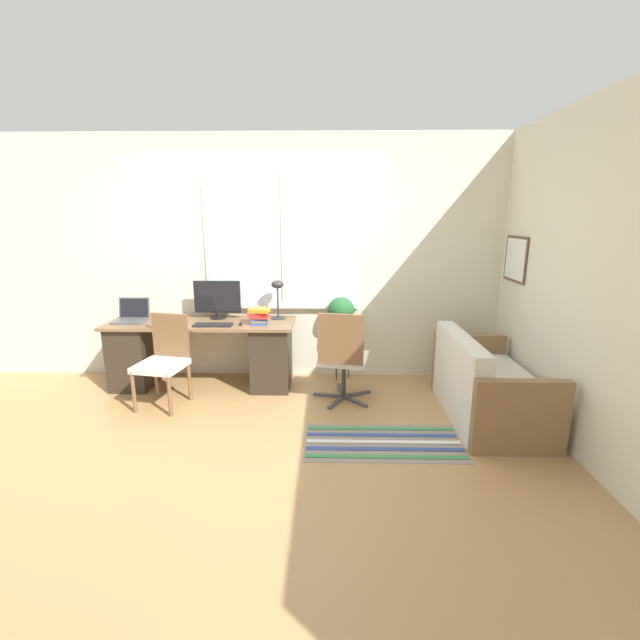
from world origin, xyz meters
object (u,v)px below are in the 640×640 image
(couch_loveseat, at_px, (485,389))
(potted_plant, at_px, (341,312))
(monitor, at_px, (217,299))
(office_chair_swivel, at_px, (343,356))
(desk_lamp, at_px, (278,290))
(plant_stand, at_px, (341,336))
(book_stack, at_px, (259,316))
(laptop, at_px, (132,316))
(desk_chair_wooden, at_px, (164,359))
(keyboard, at_px, (213,325))
(mouse, at_px, (241,324))

(couch_loveseat, height_order, potted_plant, potted_plant)
(monitor, height_order, office_chair_swivel, monitor)
(office_chair_swivel, relative_size, couch_loveseat, 0.69)
(desk_lamp, relative_size, plant_stand, 0.73)
(desk_lamp, bearing_deg, couch_loveseat, -23.72)
(book_stack, distance_m, couch_loveseat, 2.34)
(monitor, height_order, plant_stand, monitor)
(laptop, bearing_deg, desk_chair_wooden, -43.69)
(monitor, distance_m, office_chair_swivel, 1.55)
(laptop, xyz_separation_m, keyboard, (0.93, -0.18, -0.04))
(laptop, distance_m, monitor, 0.93)
(monitor, xyz_separation_m, potted_plant, (1.37, 0.09, -0.16))
(potted_plant, bearing_deg, plant_stand, 0.00)
(keyboard, xyz_separation_m, plant_stand, (1.34, 0.42, -0.23))
(laptop, height_order, keyboard, laptop)
(keyboard, height_order, desk_lamp, desk_lamp)
(desk_chair_wooden, bearing_deg, mouse, 35.97)
(monitor, bearing_deg, book_stack, -26.58)
(mouse, xyz_separation_m, book_stack, (0.18, 0.07, 0.07))
(mouse, distance_m, potted_plant, 1.13)
(keyboard, distance_m, desk_chair_wooden, 0.58)
(desk_chair_wooden, distance_m, office_chair_swivel, 1.76)
(office_chair_swivel, bearing_deg, book_stack, -9.41)
(desk_lamp, distance_m, book_stack, 0.38)
(laptop, relative_size, monitor, 0.66)
(office_chair_swivel, bearing_deg, desk_chair_wooden, 13.13)
(mouse, distance_m, plant_stand, 1.15)
(mouse, distance_m, office_chair_swivel, 1.12)
(couch_loveseat, height_order, plant_stand, couch_loveseat)
(desk_lamp, bearing_deg, monitor, -180.00)
(plant_stand, height_order, potted_plant, potted_plant)
(laptop, xyz_separation_m, desk_lamp, (1.57, 0.16, 0.27))
(plant_stand, bearing_deg, office_chair_swivel, -89.61)
(laptop, height_order, mouse, laptop)
(desk_lamp, bearing_deg, laptop, -174.27)
(monitor, distance_m, desk_lamp, 0.67)
(potted_plant, bearing_deg, laptop, -173.85)
(mouse, xyz_separation_m, couch_loveseat, (2.37, -0.57, -0.46))
(laptop, distance_m, desk_lamp, 1.60)
(monitor, xyz_separation_m, plant_stand, (1.37, 0.09, -0.44))
(laptop, height_order, book_stack, laptop)
(desk_chair_wooden, relative_size, couch_loveseat, 0.65)
(laptop, relative_size, desk_chair_wooden, 0.38)
(book_stack, distance_m, plant_stand, 0.98)
(desk_chair_wooden, relative_size, office_chair_swivel, 0.94)
(desk_lamp, height_order, couch_loveseat, desk_lamp)
(keyboard, relative_size, office_chair_swivel, 0.42)
(mouse, relative_size, desk_chair_wooden, 0.07)
(plant_stand, bearing_deg, mouse, -159.22)
(monitor, xyz_separation_m, couch_loveseat, (2.68, -0.88, -0.67))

